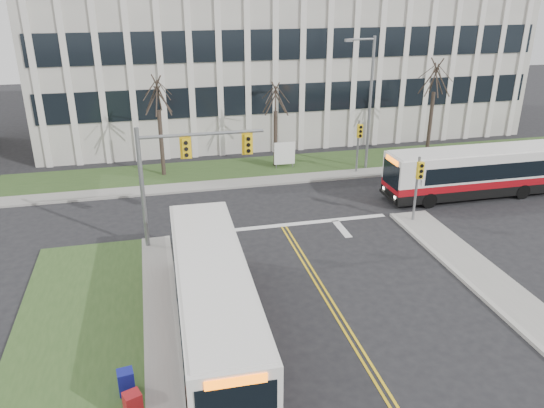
{
  "coord_description": "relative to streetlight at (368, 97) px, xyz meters",
  "views": [
    {
      "loc": [
        -6.71,
        -17.5,
        12.28
      ],
      "look_at": [
        -0.99,
        6.64,
        2.0
      ],
      "focal_mm": 35.0,
      "sensor_mm": 36.0,
      "label": 1
    }
  ],
  "objects": [
    {
      "name": "signal_pole_near",
      "position": [
        -0.83,
        -9.3,
        -2.69
      ],
      "size": [
        0.34,
        0.39,
        3.8
      ],
      "color": "slate",
      "rests_on": "ground"
    },
    {
      "name": "bus_cross",
      "position": [
        4.57,
        -6.47,
        -3.7
      ],
      "size": [
        11.19,
        2.44,
        2.98
      ],
      "primitive_type": null,
      "rotation": [
        0.0,
        0.0,
        -1.57
      ],
      "color": "silver",
      "rests_on": "ground"
    },
    {
      "name": "directory_sign",
      "position": [
        -5.53,
        1.3,
        -4.02
      ],
      "size": [
        1.5,
        0.12,
        2.0
      ],
      "color": "slate",
      "rests_on": "ground"
    },
    {
      "name": "streetlight",
      "position": [
        0.0,
        0.0,
        0.0
      ],
      "size": [
        2.15,
        0.25,
        9.2
      ],
      "color": "slate",
      "rests_on": "ground"
    },
    {
      "name": "office_building",
      "position": [
        -3.03,
        13.8,
        0.81
      ],
      "size": [
        40.0,
        16.0,
        12.0
      ],
      "primitive_type": "cube",
      "color": "beige",
      "rests_on": "ground"
    },
    {
      "name": "tree_left",
      "position": [
        -14.03,
        1.8,
        0.32
      ],
      "size": [
        1.8,
        1.8,
        7.7
      ],
      "color": "#42352B",
      "rests_on": "ground"
    },
    {
      "name": "newspaper_box_red",
      "position": [
        -15.96,
        -20.59,
        -4.72
      ],
      "size": [
        0.62,
        0.59,
        0.95
      ],
      "primitive_type": "cube",
      "rotation": [
        0.0,
        0.0,
        0.35
      ],
      "color": "#AE161C",
      "rests_on": "ground"
    },
    {
      "name": "tree_right",
      "position": [
        5.97,
        1.8,
        0.71
      ],
      "size": [
        1.8,
        1.8,
        8.25
      ],
      "color": "#42352B",
      "rests_on": "ground"
    },
    {
      "name": "mast_arm_signal",
      "position": [
        -13.65,
        -9.04,
        -0.94
      ],
      "size": [
        6.11,
        0.38,
        6.2
      ],
      "color": "slate",
      "rests_on": "ground"
    },
    {
      "name": "newspaper_box_blue",
      "position": [
        -16.18,
        -19.52,
        -4.72
      ],
      "size": [
        0.56,
        0.51,
        0.95
      ],
      "primitive_type": "cube",
      "rotation": [
        0.0,
        0.0,
        0.14
      ],
      "color": "#151B92",
      "rests_on": "ground"
    },
    {
      "name": "bus_main",
      "position": [
        -13.03,
        -17.16,
        -3.65
      ],
      "size": [
        2.75,
        11.66,
        3.1
      ],
      "primitive_type": null,
      "rotation": [
        0.0,
        0.0,
        -0.02
      ],
      "color": "silver",
      "rests_on": "ground"
    },
    {
      "name": "signal_pole_far",
      "position": [
        -0.83,
        -0.8,
        -2.69
      ],
      "size": [
        0.34,
        0.39,
        3.8
      ],
      "color": "slate",
      "rests_on": "ground"
    },
    {
      "name": "sidewalk_cross",
      "position": [
        -3.03,
        -1.0,
        -5.12
      ],
      "size": [
        44.0,
        1.6,
        0.14
      ],
      "primitive_type": "cube",
      "color": "#9E9B93",
      "rests_on": "ground"
    },
    {
      "name": "tree_mid",
      "position": [
        -6.03,
        2.0,
        -0.31
      ],
      "size": [
        1.8,
        1.8,
        6.82
      ],
      "color": "#42352B",
      "rests_on": "ground"
    },
    {
      "name": "building_lawn",
      "position": [
        -3.03,
        1.8,
        -5.13
      ],
      "size": [
        44.0,
        5.0,
        0.12
      ],
      "primitive_type": "cube",
      "color": "#2F4A1F",
      "rests_on": "ground"
    },
    {
      "name": "ground",
      "position": [
        -8.03,
        -16.2,
        -5.19
      ],
      "size": [
        120.0,
        120.0,
        0.0
      ],
      "primitive_type": "plane",
      "color": "black",
      "rests_on": "ground"
    }
  ]
}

